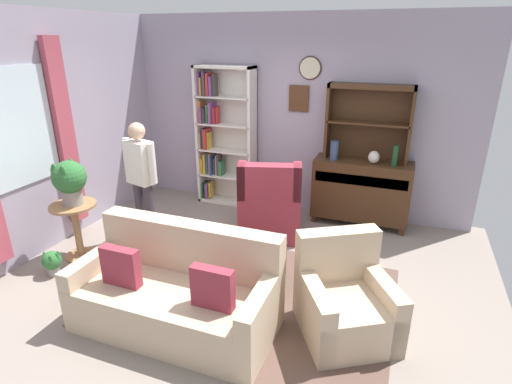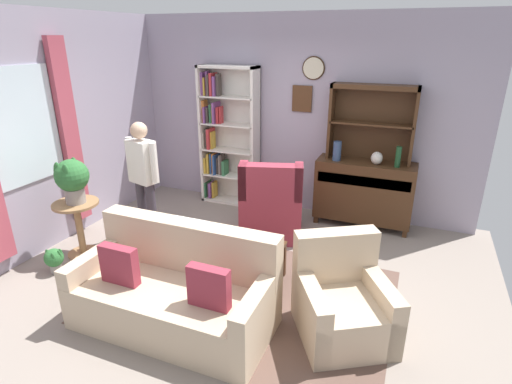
{
  "view_description": "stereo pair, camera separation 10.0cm",
  "coord_description": "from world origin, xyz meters",
  "views": [
    {
      "loc": [
        1.51,
        -3.54,
        2.5
      ],
      "look_at": [
        0.1,
        0.2,
        0.95
      ],
      "focal_mm": 28.4,
      "sensor_mm": 36.0,
      "label": 1
    },
    {
      "loc": [
        1.6,
        -3.5,
        2.5
      ],
      "look_at": [
        0.1,
        0.2,
        0.95
      ],
      "focal_mm": 28.4,
      "sensor_mm": 36.0,
      "label": 2
    }
  ],
  "objects": [
    {
      "name": "person_reading",
      "position": [
        -1.43,
        0.31,
        0.91
      ],
      "size": [
        0.52,
        0.28,
        1.56
      ],
      "color": "#38333D",
      "rests_on": "ground_plane"
    },
    {
      "name": "sideboard",
      "position": [
        1.02,
        1.86,
        0.51
      ],
      "size": [
        1.3,
        0.45,
        0.92
      ],
      "color": "#422816",
      "rests_on": "ground_plane"
    },
    {
      "name": "wall_back",
      "position": [
        0.0,
        2.13,
        1.4
      ],
      "size": [
        5.0,
        0.09,
        2.8
      ],
      "color": "#A399AD",
      "rests_on": "ground_plane"
    },
    {
      "name": "coffee_table",
      "position": [
        0.05,
        -0.02,
        0.35
      ],
      "size": [
        0.8,
        0.5,
        0.42
      ],
      "color": "#422816",
      "rests_on": "ground_plane"
    },
    {
      "name": "vase_tall",
      "position": [
        0.63,
        1.78,
        1.05
      ],
      "size": [
        0.11,
        0.11,
        0.26
      ],
      "primitive_type": "cylinder",
      "color": "#33476B",
      "rests_on": "sideboard"
    },
    {
      "name": "book_stack",
      "position": [
        0.16,
        0.04,
        0.46
      ],
      "size": [
        0.19,
        0.15,
        0.08
      ],
      "color": "#284C8C",
      "rests_on": "coffee_table"
    },
    {
      "name": "armchair_floral",
      "position": [
        1.19,
        -0.47,
        0.29
      ],
      "size": [
        1.04,
        1.05,
        0.88
      ],
      "color": "#C6AD8E",
      "rests_on": "ground_plane"
    },
    {
      "name": "potted_plant_large",
      "position": [
        -1.97,
        -0.26,
        0.99
      ],
      "size": [
        0.38,
        0.38,
        0.52
      ],
      "color": "gray",
      "rests_on": "plant_stand"
    },
    {
      "name": "area_rug",
      "position": [
        0.2,
        -0.3,
        0.0
      ],
      "size": [
        2.86,
        2.09,
        0.01
      ],
      "primitive_type": "cube",
      "color": "brown",
      "rests_on": "ground_plane"
    },
    {
      "name": "bottle_wine",
      "position": [
        1.41,
        1.77,
        1.06
      ],
      "size": [
        0.07,
        0.07,
        0.27
      ],
      "primitive_type": "cylinder",
      "color": "#194223",
      "rests_on": "sideboard"
    },
    {
      "name": "vase_round",
      "position": [
        1.15,
        1.79,
        1.01
      ],
      "size": [
        0.15,
        0.15,
        0.17
      ],
      "primitive_type": "ellipsoid",
      "color": "beige",
      "rests_on": "sideboard"
    },
    {
      "name": "plant_stand",
      "position": [
        -1.98,
        -0.27,
        0.42
      ],
      "size": [
        0.52,
        0.52,
        0.68
      ],
      "color": "#997047",
      "rests_on": "ground_plane"
    },
    {
      "name": "bookshelf",
      "position": [
        -1.12,
        1.94,
        1.06
      ],
      "size": [
        0.9,
        0.3,
        2.1
      ],
      "color": "silver",
      "rests_on": "ground_plane"
    },
    {
      "name": "potted_plant_small",
      "position": [
        -1.97,
        -0.7,
        0.17
      ],
      "size": [
        0.21,
        0.21,
        0.29
      ],
      "color": "gray",
      "rests_on": "ground_plane"
    },
    {
      "name": "couch_floral",
      "position": [
        -0.24,
        -0.9,
        0.31
      ],
      "size": [
        1.8,
        0.86,
        0.9
      ],
      "color": "#C6AD8E",
      "rests_on": "ground_plane"
    },
    {
      "name": "ground_plane",
      "position": [
        0.0,
        0.0,
        -0.01
      ],
      "size": [
        5.4,
        4.6,
        0.02
      ],
      "primitive_type": "cube",
      "color": "gray"
    },
    {
      "name": "sideboard_hutch",
      "position": [
        1.02,
        1.97,
        1.56
      ],
      "size": [
        1.1,
        0.26,
        1.0
      ],
      "color": "#422816",
      "rests_on": "sideboard"
    },
    {
      "name": "wall_left",
      "position": [
        -2.52,
        -0.05,
        1.4
      ],
      "size": [
        0.16,
        4.2,
        2.8
      ],
      "color": "#A399AD",
      "rests_on": "ground_plane"
    },
    {
      "name": "wingback_chair",
      "position": [
        -0.03,
        1.06,
        0.38
      ],
      "size": [
        0.98,
        0.99,
        1.05
      ],
      "color": "maroon",
      "rests_on": "ground_plane"
    }
  ]
}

